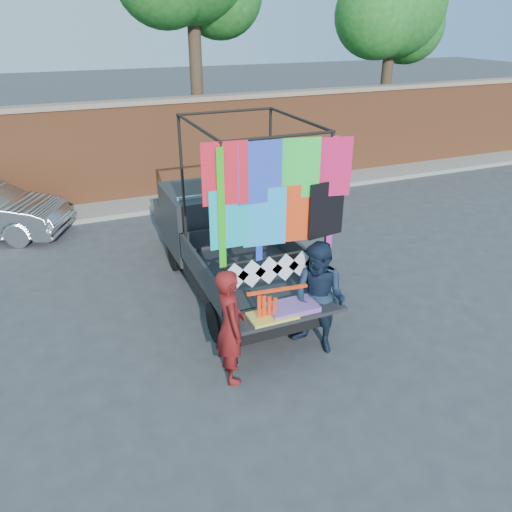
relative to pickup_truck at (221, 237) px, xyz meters
name	(u,v)px	position (x,y,z in m)	size (l,w,h in m)	color
ground	(289,320)	(0.50, -1.94, -0.80)	(90.00, 90.00, 0.00)	#38383A
brick_wall	(177,147)	(0.50, 5.06, 0.52)	(30.00, 0.45, 2.61)	#97502C
curb	(186,199)	(0.50, 4.36, -0.74)	(30.00, 1.20, 0.12)	gray
tree_right	(396,8)	(8.02, 6.18, 3.95)	(4.20, 3.30, 6.62)	#38281C
pickup_truck	(221,237)	(0.00, 0.00, 0.00)	(2.01, 5.04, 3.17)	black
woman	(231,326)	(-0.86, -2.91, 0.03)	(0.60, 0.40, 1.65)	maroon
man	(319,298)	(0.55, -2.77, 0.05)	(0.83, 0.65, 1.71)	#162338
streamer_bundle	(271,303)	(-0.25, -2.85, 0.21)	(0.86, 0.13, 0.60)	#FF370D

